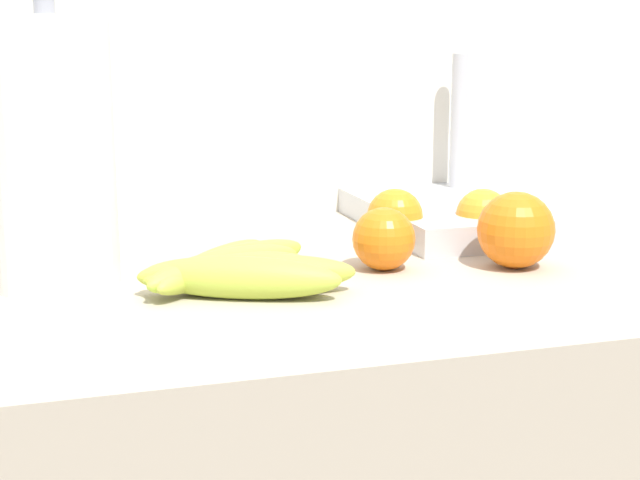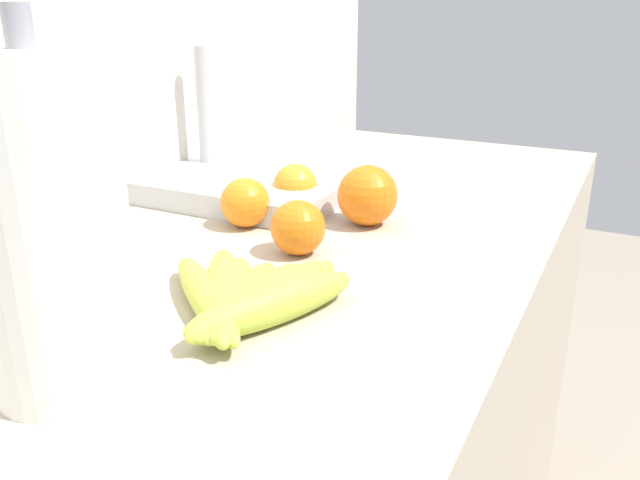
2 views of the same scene
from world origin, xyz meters
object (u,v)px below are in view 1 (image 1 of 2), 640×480
orange_back_right (516,230)px  orange_center (395,217)px  sink_basin (491,209)px  banana_bunch (234,271)px  paper_towel_roll (53,155)px  orange_right (483,216)px  orange_far_right (384,239)px

orange_back_right → orange_center: 0.17m
orange_back_right → orange_center: size_ratio=1.23×
orange_back_right → sink_basin: 0.24m
banana_bunch → paper_towel_roll: (-0.16, 0.06, 0.11)m
orange_right → sink_basin: (0.06, 0.10, -0.01)m
banana_bunch → orange_back_right: (0.31, -0.00, 0.02)m
sink_basin → orange_back_right: bearing=-111.2°
orange_center → sink_basin: size_ratio=0.21×
paper_towel_roll → banana_bunch: bearing=-20.9°
orange_far_right → paper_towel_roll: 0.35m
orange_back_right → orange_far_right: bearing=166.8°
sink_basin → paper_towel_roll: bearing=-164.1°
orange_right → sink_basin: size_ratio=0.20×
orange_far_right → sink_basin: bearing=40.0°
paper_towel_roll → orange_far_right: bearing=-5.2°
orange_back_right → orange_far_right: (-0.14, 0.03, -0.01)m
banana_bunch → orange_center: orange_center is taller
orange_center → orange_back_right: bearing=-60.5°
sink_basin → banana_bunch: bearing=-150.8°
orange_right → orange_center: orange_center is taller
orange_center → orange_far_right: same height
banana_bunch → sink_basin: sink_basin is taller
banana_bunch → paper_towel_roll: paper_towel_roll is taller
banana_bunch → orange_center: 0.27m
orange_right → paper_towel_roll: bearing=-172.8°
banana_bunch → sink_basin: size_ratio=0.67×
orange_right → paper_towel_roll: (-0.50, -0.06, 0.10)m
orange_right → orange_back_right: size_ratio=0.79×
orange_right → orange_center: size_ratio=0.97×
orange_right → sink_basin: sink_basin is taller
orange_right → paper_towel_roll: paper_towel_roll is taller
paper_towel_roll → sink_basin: (0.56, 0.16, -0.11)m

